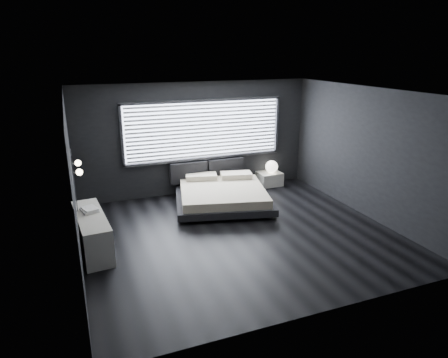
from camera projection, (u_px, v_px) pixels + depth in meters
name	position (u px, v px, depth m)	size (l,w,h in m)	color
room	(240.00, 167.00, 7.60)	(6.04, 6.00, 2.80)	black
window	(205.00, 130.00, 9.99)	(4.14, 0.09, 1.52)	white
headboard	(207.00, 170.00, 10.28)	(1.96, 0.16, 0.52)	black
sconce_near	(79.00, 172.00, 6.59)	(0.18, 0.11, 0.11)	silver
sconce_far	(78.00, 163.00, 7.12)	(0.18, 0.11, 0.11)	silver
wall_art_upper	(72.00, 168.00, 5.94)	(0.01, 0.48, 0.48)	#47474C
wall_art_lower	(76.00, 192.00, 6.31)	(0.01, 0.48, 0.48)	#47474C
bed	(222.00, 194.00, 9.45)	(2.61, 2.53, 0.56)	black
nightstand	(269.00, 179.00, 10.88)	(0.61, 0.51, 0.36)	silver
orb_lamp	(272.00, 167.00, 10.75)	(0.34, 0.34, 0.34)	white
dresser	(92.00, 232.00, 7.31)	(0.62, 1.75, 0.69)	silver
book_stack	(90.00, 210.00, 7.35)	(0.35, 0.41, 0.07)	white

